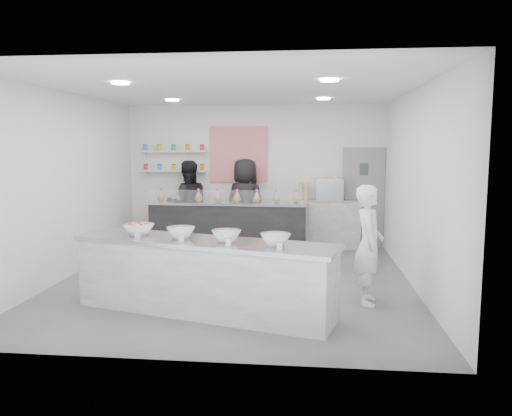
{
  "coord_description": "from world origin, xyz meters",
  "views": [
    {
      "loc": [
        1.15,
        -7.67,
        2.15
      ],
      "look_at": [
        0.3,
        0.4,
        1.13
      ],
      "focal_mm": 35.0,
      "sensor_mm": 36.0,
      "label": 1
    }
  ],
  "objects_px": {
    "espresso_ledge": "(327,224)",
    "staff_right": "(245,204)",
    "staff_left": "(188,204)",
    "woman_prep": "(369,245)",
    "espresso_machine": "(329,189)",
    "back_bar": "(228,226)",
    "prep_counter": "(204,276)"
  },
  "relations": [
    {
      "from": "woman_prep",
      "to": "staff_right",
      "type": "height_order",
      "value": "staff_right"
    },
    {
      "from": "staff_right",
      "to": "espresso_machine",
      "type": "bearing_deg",
      "value": -149.52
    },
    {
      "from": "staff_right",
      "to": "woman_prep",
      "type": "bearing_deg",
      "value": 144.18
    },
    {
      "from": "espresso_machine",
      "to": "woman_prep",
      "type": "xyz_separation_m",
      "value": [
        0.38,
        -3.71,
        -0.42
      ]
    },
    {
      "from": "espresso_ledge",
      "to": "espresso_machine",
      "type": "bearing_deg",
      "value": 0.0
    },
    {
      "from": "espresso_ledge",
      "to": "staff_left",
      "type": "height_order",
      "value": "staff_left"
    },
    {
      "from": "staff_left",
      "to": "staff_right",
      "type": "distance_m",
      "value": 1.22
    },
    {
      "from": "prep_counter",
      "to": "espresso_ledge",
      "type": "distance_m",
      "value": 4.64
    },
    {
      "from": "back_bar",
      "to": "staff_right",
      "type": "distance_m",
      "value": 0.61
    },
    {
      "from": "espresso_machine",
      "to": "staff_right",
      "type": "xyz_separation_m",
      "value": [
        -1.74,
        -0.24,
        -0.3
      ]
    },
    {
      "from": "back_bar",
      "to": "woman_prep",
      "type": "height_order",
      "value": "woman_prep"
    },
    {
      "from": "espresso_ledge",
      "to": "staff_right",
      "type": "relative_size",
      "value": 0.73
    },
    {
      "from": "espresso_ledge",
      "to": "prep_counter",
      "type": "bearing_deg",
      "value": -111.8
    },
    {
      "from": "back_bar",
      "to": "woman_prep",
      "type": "bearing_deg",
      "value": -51.65
    },
    {
      "from": "woman_prep",
      "to": "espresso_machine",
      "type": "bearing_deg",
      "value": 9.2
    },
    {
      "from": "woman_prep",
      "to": "espresso_ledge",
      "type": "bearing_deg",
      "value": 9.74
    },
    {
      "from": "back_bar",
      "to": "espresso_machine",
      "type": "distance_m",
      "value": 2.25
    },
    {
      "from": "staff_right",
      "to": "staff_left",
      "type": "bearing_deg",
      "value": 22.78
    },
    {
      "from": "espresso_machine",
      "to": "staff_left",
      "type": "relative_size",
      "value": 0.31
    },
    {
      "from": "espresso_machine",
      "to": "back_bar",
      "type": "bearing_deg",
      "value": -166.81
    },
    {
      "from": "espresso_machine",
      "to": "woman_prep",
      "type": "relative_size",
      "value": 0.35
    },
    {
      "from": "prep_counter",
      "to": "back_bar",
      "type": "bearing_deg",
      "value": 110.26
    },
    {
      "from": "prep_counter",
      "to": "staff_left",
      "type": "relative_size",
      "value": 1.9
    },
    {
      "from": "espresso_machine",
      "to": "woman_prep",
      "type": "bearing_deg",
      "value": -84.12
    },
    {
      "from": "espresso_ledge",
      "to": "staff_left",
      "type": "bearing_deg",
      "value": -175.4
    },
    {
      "from": "prep_counter",
      "to": "espresso_ledge",
      "type": "relative_size",
      "value": 2.53
    },
    {
      "from": "prep_counter",
      "to": "woman_prep",
      "type": "height_order",
      "value": "woman_prep"
    },
    {
      "from": "espresso_machine",
      "to": "espresso_ledge",
      "type": "bearing_deg",
      "value": 180.0
    },
    {
      "from": "staff_left",
      "to": "staff_right",
      "type": "relative_size",
      "value": 0.97
    },
    {
      "from": "espresso_machine",
      "to": "staff_right",
      "type": "relative_size",
      "value": 0.3
    },
    {
      "from": "espresso_ledge",
      "to": "staff_right",
      "type": "distance_m",
      "value": 1.77
    },
    {
      "from": "prep_counter",
      "to": "woman_prep",
      "type": "bearing_deg",
      "value": 31.26
    }
  ]
}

